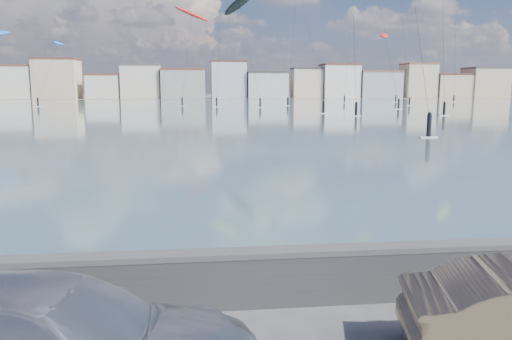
{
  "coord_description": "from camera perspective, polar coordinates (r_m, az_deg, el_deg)",
  "views": [
    {
      "loc": [
        -0.07,
        -5.5,
        3.76
      ],
      "look_at": [
        1.0,
        4.0,
        2.2
      ],
      "focal_mm": 35.0,
      "sensor_mm": 36.0,
      "label": 1
    }
  ],
  "objects": [
    {
      "name": "kitesurfer_0",
      "position": [
        129.99,
        -21.73,
        13.19
      ],
      "size": [
        3.97,
        20.23,
        15.29
      ],
      "color": "blue",
      "rests_on": "ground"
    },
    {
      "name": "bay_water",
      "position": [
        97.08,
        -6.41,
        7.02
      ],
      "size": [
        500.0,
        177.0,
        0.0
      ],
      "primitive_type": "cube",
      "color": "#35525E",
      "rests_on": "ground"
    },
    {
      "name": "kitesurfer_12",
      "position": [
        109.16,
        -1.88,
        18.36
      ],
      "size": [
        7.94,
        11.73,
        24.21
      ],
      "color": "black",
      "rests_on": "ground"
    },
    {
      "name": "kitesurfer_5",
      "position": [
        125.52,
        -7.38,
        17.12
      ],
      "size": [
        8.89,
        17.6,
        23.33
      ],
      "color": "red",
      "rests_on": "ground"
    },
    {
      "name": "kitesurfer_14",
      "position": [
        155.55,
        14.45,
        14.55
      ],
      "size": [
        5.47,
        16.24,
        20.64
      ],
      "color": "red",
      "rests_on": "ground"
    },
    {
      "name": "far_shore_strip",
      "position": [
        205.54,
        -6.45,
        8.19
      ],
      "size": [
        500.0,
        60.0,
        0.0
      ],
      "primitive_type": "cube",
      "color": "#4C473D",
      "rests_on": "ground"
    },
    {
      "name": "seawall",
      "position": [
        8.8,
        -5.66,
        -11.96
      ],
      "size": [
        400.0,
        0.36,
        1.08
      ],
      "color": "#28282B",
      "rests_on": "ground"
    },
    {
      "name": "far_buildings",
      "position": [
        191.52,
        -6.08,
        9.92
      ],
      "size": [
        240.79,
        13.26,
        14.6
      ],
      "color": "#CCB293",
      "rests_on": "ground"
    }
  ]
}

